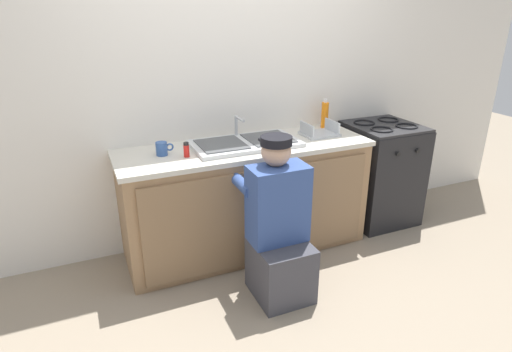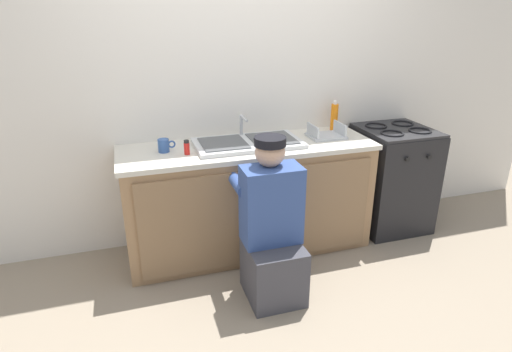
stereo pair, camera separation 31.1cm
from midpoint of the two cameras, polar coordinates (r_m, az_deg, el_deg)
name	(u,v)px [view 1 (the left image)]	position (r m, az deg, el deg)	size (l,w,h in m)	color
ground_plane	(261,265)	(3.35, -2.01, -11.81)	(12.00, 12.00, 0.00)	gray
back_wall	(228,88)	(3.46, -6.34, 11.61)	(6.00, 0.10, 2.50)	silver
counter_cabinet	(246,201)	(3.38, -3.92, -3.35)	(1.89, 0.62, 0.84)	#997551
countertop	(245,148)	(3.23, -4.18, 3.74)	(1.93, 0.62, 0.04)	beige
sink_double_basin	(245,143)	(3.22, -4.21, 4.38)	(0.80, 0.44, 0.19)	silver
stove_range	(380,173)	(3.97, 14.03, 0.39)	(0.58, 0.62, 0.91)	black
plumber_person	(279,233)	(2.84, -0.11, -7.63)	(0.42, 0.61, 1.10)	#3F3F47
coffee_mug	(162,149)	(3.10, -15.25, 3.49)	(0.13, 0.08, 0.09)	#335699
spice_bottle_red	(186,150)	(3.02, -12.20, 3.38)	(0.04, 0.04, 0.10)	red
dish_rack_tray	(319,132)	(3.49, 5.94, 5.78)	(0.28, 0.22, 0.11)	#B2B7BC
soap_bottle_orange	(325,115)	(3.69, 6.77, 8.06)	(0.06, 0.06, 0.25)	orange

